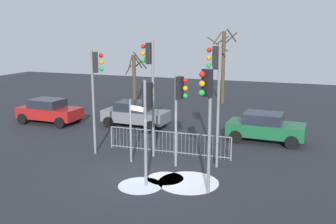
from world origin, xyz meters
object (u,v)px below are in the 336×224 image
Objects in this scene: bare_tree_left at (135,77)px; car_grey_mid at (135,114)px; traffic_light_mid_right at (215,78)px; car_green_far at (265,127)px; bare_tree_centre at (223,64)px; traffic_light_rear_left at (179,100)px; traffic_light_mid_left at (150,73)px; traffic_light_foreground_right at (207,102)px; traffic_light_rear_right at (96,79)px; direction_sign_post at (132,127)px; car_red_trailing at (49,111)px; traffic_light_foreground_left at (147,109)px.

car_grey_mid is at bearing -65.19° from bare_tree_left.
traffic_light_mid_right is 1.31× the size of car_green_far.
traffic_light_rear_left is at bearing -84.79° from bare_tree_centre.
traffic_light_mid_left reaches higher than traffic_light_rear_left.
traffic_light_foreground_right is at bearing -56.99° from bare_tree_left.
bare_tree_left is at bearing -139.49° from traffic_light_rear_left.
traffic_light_rear_right reaches higher than direction_sign_post.
traffic_light_mid_left is 1.34× the size of car_red_trailing.
traffic_light_mid_right is 5.66m from car_green_far.
traffic_light_rear_left is 1.00× the size of car_grey_mid.
direction_sign_post is at bearing -1.47° from traffic_light_foreground_right.
traffic_light_foreground_left reaches higher than car_grey_mid.
traffic_light_foreground_right is 1.15× the size of car_grey_mid.
direction_sign_post is at bearing 152.15° from traffic_light_mid_left.
car_red_trailing is 0.68× the size of bare_tree_centre.
traffic_light_rear_left is at bearing 54.90° from traffic_light_rear_right.
traffic_light_rear_right is 4.14m from traffic_light_rear_left.
car_grey_mid is 0.95× the size of bare_tree_left.
traffic_light_mid_right is 1.25× the size of bare_tree_left.
traffic_light_mid_right is (1.35, 0.47, 0.86)m from traffic_light_rear_left.
traffic_light_mid_right is at bearing 117.45° from traffic_light_rear_left.
traffic_light_foreground_right is 4.67m from traffic_light_mid_left.
car_grey_mid is (-4.59, 5.67, -2.07)m from traffic_light_rear_left.
traffic_light_rear_left is 1.40× the size of direction_sign_post.
traffic_light_rear_left is at bearing -49.04° from car_grey_mid.
traffic_light_rear_right reaches higher than traffic_light_rear_left.
bare_tree_left is (-5.74, 10.84, -1.63)m from traffic_light_mid_left.
bare_tree_centre reaches higher than traffic_light_mid_left.
traffic_light_rear_left reaches higher than car_grey_mid.
bare_tree_centre is (0.73, 14.77, 1.50)m from direction_sign_post.
traffic_light_foreground_left is at bearing 138.52° from traffic_light_mid_right.
traffic_light_mid_right is 1.84× the size of direction_sign_post.
car_green_far is at bearing 158.16° from traffic_light_rear_left.
traffic_light_mid_right is at bearing 29.74° from direction_sign_post.
car_red_trailing is at bearing -130.73° from bare_tree_centre.
bare_tree_left reaches higher than traffic_light_foreground_left.
traffic_light_foreground_left is at bearing -34.62° from car_red_trailing.
traffic_light_mid_right is at bearing 61.40° from traffic_light_rear_right.
traffic_light_mid_left reaches higher than bare_tree_left.
traffic_light_foreground_left is 9.11m from car_grey_mid.
traffic_light_mid_left is at bearing 71.42° from traffic_light_rear_right.
bare_tree_left is (-7.39, 11.73, -0.71)m from traffic_light_rear_left.
car_grey_mid is at bearing 12.09° from car_red_trailing.
car_grey_mid is 7.54m from car_green_far.
direction_sign_post is 14.87m from bare_tree_centre.
car_green_far is at bearing 94.46° from traffic_light_rear_right.
traffic_light_foreground_right is 1.16× the size of car_red_trailing.
traffic_light_foreground_left is (-2.20, 0.13, -0.40)m from traffic_light_foreground_right.
traffic_light_mid_left is 12.37m from bare_tree_left.
car_grey_mid is at bearing 25.52° from traffic_light_mid_left.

